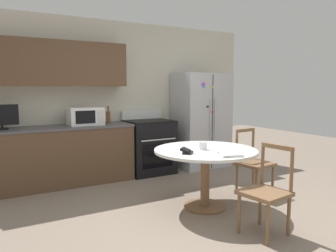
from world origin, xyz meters
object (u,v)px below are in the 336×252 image
object	(u,v)px
countertop_tv	(2,116)
candle_glass	(203,146)
microwave	(85,116)
wallet	(187,151)
refrigerator	(201,120)
dining_chair_near	(266,192)
dining_chair_right	(253,163)
oven_range	(149,146)
counter_bottle	(108,117)

from	to	relation	value
countertop_tv	candle_glass	xyz separation A→B (m)	(2.07, -1.88, -0.32)
microwave	wallet	xyz separation A→B (m)	(0.60, -1.97, -0.28)
refrigerator	dining_chair_near	xyz separation A→B (m)	(-1.13, -2.71, -0.43)
microwave	dining_chair_right	size ratio (longest dim) A/B	0.57
oven_range	dining_chair_near	bearing A→B (deg)	-91.11
wallet	refrigerator	bearing A→B (deg)	50.82
countertop_tv	dining_chair_near	xyz separation A→B (m)	(2.20, -2.78, -0.65)
refrigerator	countertop_tv	xyz separation A→B (m)	(-3.33, 0.07, 0.22)
oven_range	counter_bottle	distance (m)	0.88
counter_bottle	dining_chair_right	bearing A→B (deg)	-52.00
candle_glass	dining_chair_near	bearing A→B (deg)	-81.76
refrigerator	counter_bottle	bearing A→B (deg)	175.42
oven_range	countertop_tv	size ratio (longest dim) A/B	2.52
oven_range	microwave	bearing A→B (deg)	179.38
microwave	wallet	bearing A→B (deg)	-73.12
countertop_tv	counter_bottle	distance (m)	1.57
microwave	dining_chair_near	size ratio (longest dim) A/B	0.57
dining_chair_right	dining_chair_near	size ratio (longest dim) A/B	1.00
wallet	dining_chair_near	bearing A→B (deg)	-60.65
microwave	dining_chair_right	world-z (taller)	microwave
dining_chair_near	candle_glass	world-z (taller)	dining_chair_near
dining_chair_near	countertop_tv	bearing A→B (deg)	30.79
countertop_tv	dining_chair_near	bearing A→B (deg)	-51.66
dining_chair_right	dining_chair_near	distance (m)	1.29
dining_chair_near	wallet	bearing A→B (deg)	21.80
dining_chair_near	candle_glass	xyz separation A→B (m)	(-0.13, 0.90, 0.34)
microwave	dining_chair_near	world-z (taller)	microwave
oven_range	counter_bottle	world-z (taller)	counter_bottle
oven_range	wallet	bearing A→B (deg)	-104.24
counter_bottle	countertop_tv	bearing A→B (deg)	-177.34
candle_glass	wallet	xyz separation A→B (m)	(-0.31, -0.12, -0.01)
microwave	counter_bottle	world-z (taller)	same
microwave	candle_glass	world-z (taller)	microwave
oven_range	counter_bottle	xyz separation A→B (m)	(-0.69, 0.11, 0.54)
counter_bottle	candle_glass	world-z (taller)	counter_bottle
countertop_tv	counter_bottle	world-z (taller)	countertop_tv
counter_bottle	microwave	bearing A→B (deg)	-166.33
refrigerator	microwave	bearing A→B (deg)	178.87
microwave	dining_chair_right	xyz separation A→B (m)	(1.85, -1.75, -0.60)
dining_chair_right	candle_glass	world-z (taller)	dining_chair_right
countertop_tv	wallet	bearing A→B (deg)	-48.61
oven_range	dining_chair_right	world-z (taller)	oven_range
oven_range	dining_chair_right	size ratio (longest dim) A/B	1.20
countertop_tv	dining_chair_right	xyz separation A→B (m)	(3.01, -1.78, -0.65)
refrigerator	dining_chair_right	world-z (taller)	refrigerator
dining_chair_right	wallet	distance (m)	1.31
refrigerator	wallet	xyz separation A→B (m)	(-1.57, -1.93, -0.11)
oven_range	dining_chair_right	bearing A→B (deg)	-66.51
oven_range	candle_glass	distance (m)	1.87
refrigerator	dining_chair_right	size ratio (longest dim) A/B	1.93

